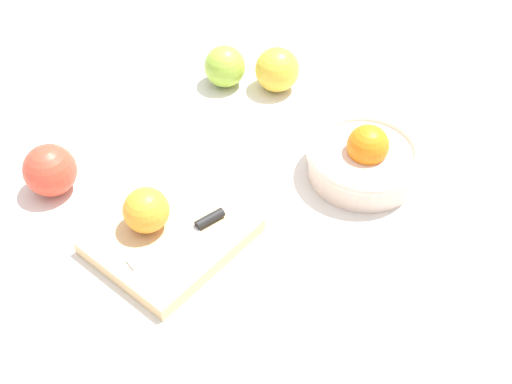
% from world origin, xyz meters
% --- Properties ---
extents(ground_plane, '(2.40, 2.40, 0.00)m').
position_xyz_m(ground_plane, '(0.00, 0.00, 0.00)').
color(ground_plane, silver).
extents(bowl, '(0.19, 0.19, 0.10)m').
position_xyz_m(bowl, '(-0.16, 0.12, 0.04)').
color(bowl, beige).
rests_on(bowl, ground_plane).
extents(cutting_board, '(0.22, 0.20, 0.02)m').
position_xyz_m(cutting_board, '(0.15, 0.01, 0.01)').
color(cutting_board, '#DBB77F').
rests_on(cutting_board, ground_plane).
extents(orange_on_board, '(0.07, 0.07, 0.07)m').
position_xyz_m(orange_on_board, '(0.16, -0.02, 0.06)').
color(orange_on_board, orange).
rests_on(orange_on_board, cutting_board).
extents(knife, '(0.16, 0.04, 0.01)m').
position_xyz_m(knife, '(0.13, 0.03, 0.03)').
color(knife, silver).
rests_on(knife, cutting_board).
extents(apple_front_left, '(0.08, 0.08, 0.08)m').
position_xyz_m(apple_front_left, '(-0.23, -0.14, 0.04)').
color(apple_front_left, gold).
rests_on(apple_front_left, ground_plane).
extents(apple_front_left_2, '(0.08, 0.08, 0.08)m').
position_xyz_m(apple_front_left_2, '(-0.17, -0.22, 0.04)').
color(apple_front_left_2, '#8EB738').
rests_on(apple_front_left_2, ground_plane).
extents(apple_front_right, '(0.08, 0.08, 0.08)m').
position_xyz_m(apple_front_right, '(0.21, -0.20, 0.04)').
color(apple_front_right, '#D6422D').
rests_on(apple_front_right, ground_plane).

